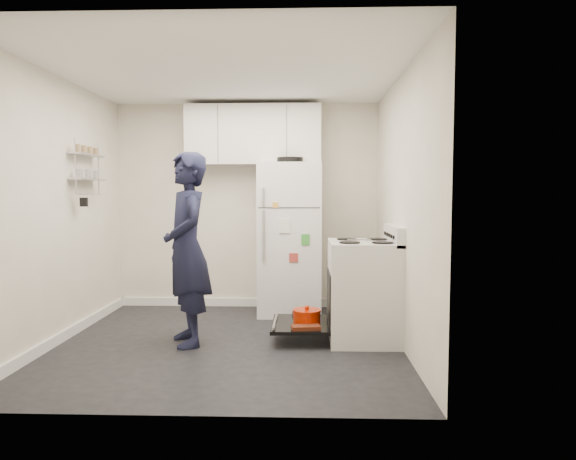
{
  "coord_description": "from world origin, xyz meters",
  "views": [
    {
      "loc": [
        0.72,
        -4.72,
        1.4
      ],
      "look_at": [
        0.55,
        0.25,
        1.05
      ],
      "focal_mm": 32.0,
      "sensor_mm": 36.0,
      "label": 1
    }
  ],
  "objects_px": {
    "refrigerator": "(290,238)",
    "open_oven_door": "(303,321)",
    "electric_range": "(362,292)",
    "person": "(187,249)"
  },
  "relations": [
    {
      "from": "electric_range",
      "to": "person",
      "type": "distance_m",
      "value": 1.7
    },
    {
      "from": "electric_range",
      "to": "person",
      "type": "height_order",
      "value": "person"
    },
    {
      "from": "refrigerator",
      "to": "open_oven_door",
      "type": "bearing_deg",
      "value": -81.94
    },
    {
      "from": "refrigerator",
      "to": "person",
      "type": "relative_size",
      "value": 1.02
    },
    {
      "from": "open_oven_door",
      "to": "refrigerator",
      "type": "height_order",
      "value": "refrigerator"
    },
    {
      "from": "open_oven_door",
      "to": "refrigerator",
      "type": "bearing_deg",
      "value": 98.06
    },
    {
      "from": "open_oven_door",
      "to": "refrigerator",
      "type": "relative_size",
      "value": 0.39
    },
    {
      "from": "open_oven_door",
      "to": "person",
      "type": "xyz_separation_m",
      "value": [
        -1.07,
        -0.17,
        0.71
      ]
    },
    {
      "from": "refrigerator",
      "to": "person",
      "type": "distance_m",
      "value": 1.58
    },
    {
      "from": "open_oven_door",
      "to": "person",
      "type": "distance_m",
      "value": 1.3
    }
  ]
}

